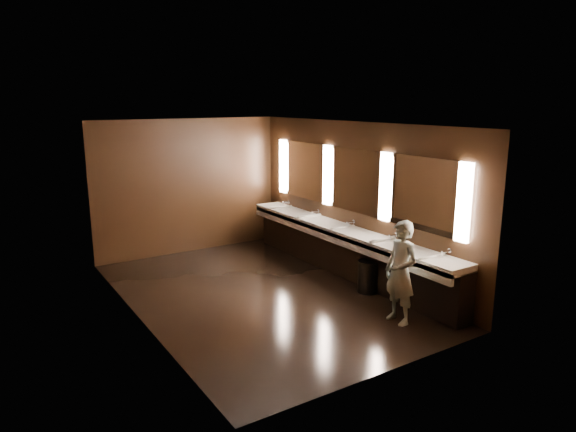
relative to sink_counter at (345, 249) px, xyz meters
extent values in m
plane|color=black|center=(-1.79, 0.00, -0.50)|extent=(6.00, 6.00, 0.00)
cube|color=#2D2D2B|center=(-1.79, 0.00, 2.30)|extent=(4.00, 6.00, 0.02)
cube|color=black|center=(-1.79, 3.00, 0.90)|extent=(4.00, 0.02, 2.80)
cube|color=black|center=(-1.79, -3.00, 0.90)|extent=(4.00, 0.02, 2.80)
cube|color=black|center=(-3.79, 0.00, 0.90)|extent=(0.02, 6.00, 2.80)
cube|color=black|center=(0.21, 0.00, 0.90)|extent=(0.02, 6.00, 2.80)
cube|color=black|center=(0.03, 0.00, -0.09)|extent=(0.36, 5.40, 0.81)
cube|color=white|center=(-0.07, 0.00, 0.35)|extent=(0.55, 5.40, 0.12)
cube|color=white|center=(-0.31, 0.00, 0.27)|extent=(0.06, 5.40, 0.18)
cylinder|color=silver|center=(0.12, -2.20, 0.49)|extent=(0.18, 0.04, 0.04)
cylinder|color=silver|center=(0.12, -1.10, 0.49)|extent=(0.18, 0.04, 0.04)
cylinder|color=silver|center=(0.12, 0.00, 0.49)|extent=(0.18, 0.04, 0.04)
cylinder|color=silver|center=(0.12, 1.10, 0.49)|extent=(0.18, 0.04, 0.04)
cylinder|color=silver|center=(0.12, 2.20, 0.49)|extent=(0.18, 0.04, 0.04)
cube|color=#FFE0CB|center=(0.18, -2.40, 1.25)|extent=(0.06, 0.22, 1.15)
cube|color=white|center=(0.19, -1.60, 1.25)|extent=(0.03, 1.32, 1.15)
cube|color=#FFE0CB|center=(0.18, -0.80, 1.25)|extent=(0.06, 0.23, 1.15)
cube|color=white|center=(0.19, 0.00, 1.25)|extent=(0.03, 1.32, 1.15)
cube|color=#FFE0CB|center=(0.18, 0.80, 1.25)|extent=(0.06, 0.23, 1.15)
cube|color=white|center=(0.19, 1.60, 1.25)|extent=(0.03, 1.32, 1.15)
cube|color=#FFE0CB|center=(0.18, 2.40, 1.25)|extent=(0.06, 0.22, 1.15)
imported|color=#87C3CA|center=(-0.63, -2.04, 0.26)|extent=(0.37, 0.56, 1.52)
cylinder|color=black|center=(-0.22, -0.89, -0.22)|extent=(0.40, 0.40, 0.54)
camera|label=1|loc=(-5.77, -7.04, 2.68)|focal=32.00mm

